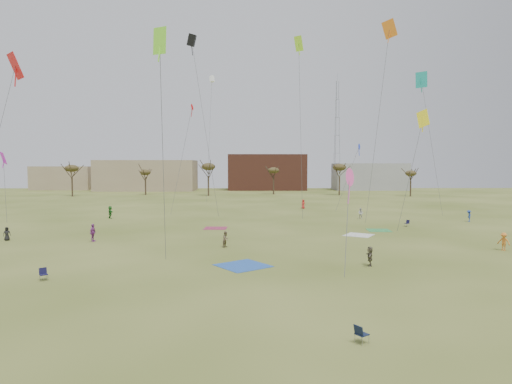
{
  "coord_description": "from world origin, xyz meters",
  "views": [
    {
      "loc": [
        -0.5,
        -30.22,
        7.98
      ],
      "look_at": [
        0.0,
        12.0,
        5.5
      ],
      "focal_mm": 30.61,
      "sensor_mm": 36.0,
      "label": 1
    }
  ],
  "objects_px": {
    "camp_chair_right": "(407,225)",
    "camp_chair_center": "(362,338)",
    "camp_chair_left": "(44,277)",
    "radio_tower": "(337,135)"
  },
  "relations": [
    {
      "from": "radio_tower",
      "to": "camp_chair_right",
      "type": "bearing_deg",
      "value": -95.7
    },
    {
      "from": "camp_chair_right",
      "to": "camp_chair_center",
      "type": "bearing_deg",
      "value": -54.71
    },
    {
      "from": "camp_chair_left",
      "to": "radio_tower",
      "type": "bearing_deg",
      "value": 33.69
    },
    {
      "from": "camp_chair_left",
      "to": "camp_chair_center",
      "type": "relative_size",
      "value": 1.0
    },
    {
      "from": "camp_chair_left",
      "to": "radio_tower",
      "type": "relative_size",
      "value": 0.02
    },
    {
      "from": "camp_chair_left",
      "to": "radio_tower",
      "type": "height_order",
      "value": "radio_tower"
    },
    {
      "from": "camp_chair_center",
      "to": "camp_chair_right",
      "type": "xyz_separation_m",
      "value": [
        15.74,
        38.11,
        0.0
      ]
    },
    {
      "from": "camp_chair_left",
      "to": "camp_chair_center",
      "type": "distance_m",
      "value": 22.45
    },
    {
      "from": "camp_chair_right",
      "to": "radio_tower",
      "type": "bearing_deg",
      "value": 142.03
    },
    {
      "from": "camp_chair_center",
      "to": "camp_chair_right",
      "type": "bearing_deg",
      "value": -57.22
    }
  ]
}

